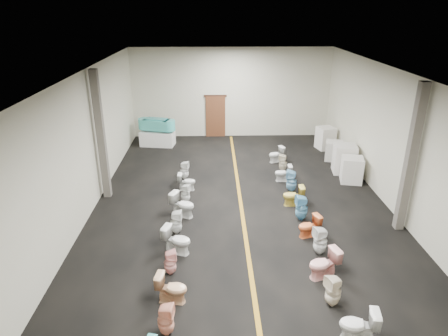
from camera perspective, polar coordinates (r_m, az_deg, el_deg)
The scene contains 36 objects.
floor at distance 13.69m, azimuth 2.47°, elevation -5.57°, with size 16.00×16.00×0.00m, color black.
ceiling at distance 12.25m, azimuth 2.83°, elevation 13.38°, with size 16.00×16.00×0.00m, color black.
wall_back at distance 20.51m, azimuth 1.03°, elevation 10.65°, with size 10.00×10.00×0.00m, color beige.
wall_left at distance 13.39m, azimuth -19.26°, elevation 2.99°, with size 16.00×16.00×0.00m, color beige.
wall_right at distance 14.07m, azimuth 23.43°, elevation 3.28°, with size 16.00×16.00×0.00m, color beige.
aisle_stripe at distance 13.69m, azimuth 2.47°, elevation -5.56°, with size 0.12×15.60×0.01m, color #9C6B16.
back_door at distance 20.71m, azimuth -1.22°, elevation 7.35°, with size 1.00×0.10×2.10m, color #562D19.
door_frame at distance 20.47m, azimuth -1.24°, elevation 10.26°, with size 1.15×0.08×0.10m, color #331C11.
column_left at distance 14.23m, azimuth -17.17°, elevation 4.36°, with size 0.25×0.25×4.50m, color #59544C.
column_right at distance 12.69m, azimuth 25.08°, elevation 1.05°, with size 0.25×0.25×4.50m, color #59544C.
display_table at distance 19.77m, azimuth -9.46°, elevation 4.22°, with size 1.61×0.80×0.71m, color white.
bathtub at distance 19.56m, azimuth -9.59°, elevation 6.20°, with size 1.81×1.01×0.55m.
appliance_crate_a at distance 16.14m, azimuth 17.78°, elevation -0.25°, with size 0.77×0.77×0.99m, color silver.
appliance_crate_b at distance 16.95m, azimuth 16.81°, elevation 1.28°, with size 0.85×0.85×1.17m, color silver.
appliance_crate_c at distance 18.28m, azimuth 15.44°, elevation 2.39°, with size 0.74×0.74×0.83m, color silver.
appliance_crate_d at distance 19.58m, azimuth 14.29°, elevation 4.16°, with size 0.74×0.74×1.05m, color silver.
toilet_left_1 at distance 8.89m, azimuth -8.31°, elevation -20.64°, with size 0.34×0.35×0.75m, color #FFAF92.
toilet_left_2 at distance 9.64m, azimuth -7.47°, elevation -16.65°, with size 0.41×0.72×0.73m, color #E2AC80.
toilet_left_3 at distance 10.48m, azimuth -7.70°, elevation -13.24°, with size 0.31×0.31×0.68m, color #F0A69F.
toilet_left_4 at distance 11.22m, azimuth -6.73°, elevation -10.19°, with size 0.45×0.78×0.80m, color silver.
toilet_left_5 at distance 12.11m, azimuth -6.85°, elevation -7.69°, with size 0.34×0.35×0.75m, color white.
toilet_left_6 at distance 13.01m, azimuth -5.92°, elevation -5.24°, with size 0.45×0.80×0.81m, color silver.
toilet_left_7 at distance 13.91m, azimuth -5.51°, elevation -3.61°, with size 0.31×0.31×0.68m, color white.
toilet_left_8 at distance 14.82m, azimuth -5.35°, elevation -1.95°, with size 0.37×0.65×0.66m, color silver.
toilet_left_9 at distance 15.73m, azimuth -5.69°, elevation -0.33°, with size 0.33×0.34×0.74m, color white.
toilet_right_1 at distance 9.09m, azimuth 18.66°, elevation -20.54°, with size 0.43×0.76×0.77m, color white.
toilet_right_2 at distance 9.77m, azimuth 15.34°, elevation -16.56°, with size 0.35×0.36×0.79m, color #F5E6CC.
toilet_right_3 at distance 10.54m, azimuth 14.08°, elevation -13.16°, with size 0.44×0.78×0.80m, color #F8AFA9.
toilet_right_4 at distance 11.40m, azimuth 13.60°, elevation -10.07°, with size 0.37×0.38×0.82m, color white.
toilet_right_5 at distance 12.15m, azimuth 12.06°, elevation -8.14°, with size 0.38×0.67×0.68m, color orange.
toilet_right_6 at distance 12.96m, azimuth 11.02°, elevation -5.59°, with size 0.38×0.39×0.85m, color #63ABCF.
toilet_right_7 at distance 13.83m, azimuth 9.87°, elevation -3.93°, with size 0.40×0.71×0.72m, color gold.
toilet_right_8 at distance 14.81m, azimuth 9.63°, elevation -1.85°, with size 0.37×0.38×0.83m, color #72AACD.
toilet_right_9 at distance 15.67m, azimuth 8.46°, elevation -0.72°, with size 0.37×0.65×0.66m, color silver.
toilet_right_10 at distance 16.61m, azimuth 8.43°, elevation 0.75°, with size 0.32×0.33×0.72m, color beige.
toilet_right_11 at distance 17.53m, azimuth 7.48°, elevation 1.93°, with size 0.38×0.68×0.69m, color white.
Camera 1 is at (-0.93, -12.06, 6.40)m, focal length 32.00 mm.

